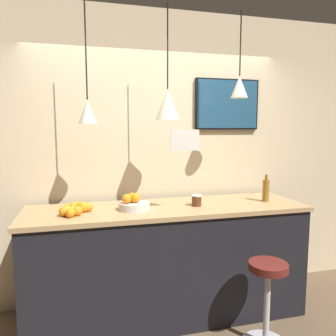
% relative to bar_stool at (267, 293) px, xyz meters
% --- Properties ---
extents(back_wall, '(8.00, 0.06, 2.90)m').
position_rel_bar_stool_xyz_m(back_wall, '(-0.65, 1.09, 1.01)').
color(back_wall, beige).
rests_on(back_wall, ground_plane).
extents(service_counter, '(2.52, 0.72, 1.04)m').
position_rel_bar_stool_xyz_m(service_counter, '(-0.65, 0.63, 0.08)').
color(service_counter, black).
rests_on(service_counter, ground_plane).
extents(bar_stool, '(0.37, 0.37, 0.70)m').
position_rel_bar_stool_xyz_m(bar_stool, '(0.00, 0.00, 0.00)').
color(bar_stool, '#B7B7BC').
rests_on(bar_stool, ground_plane).
extents(fruit_bowl, '(0.27, 0.27, 0.15)m').
position_rel_bar_stool_xyz_m(fruit_bowl, '(-0.97, 0.58, 0.65)').
color(fruit_bowl, beige).
rests_on(fruit_bowl, service_counter).
extents(orange_pile, '(0.27, 0.30, 0.09)m').
position_rel_bar_stool_xyz_m(orange_pile, '(-1.46, 0.58, 0.64)').
color(orange_pile, orange).
rests_on(orange_pile, service_counter).
extents(juice_bottle, '(0.06, 0.06, 0.26)m').
position_rel_bar_stool_xyz_m(juice_bottle, '(0.31, 0.58, 0.71)').
color(juice_bottle, olive).
rests_on(juice_bottle, service_counter).
extents(spread_jar, '(0.09, 0.09, 0.10)m').
position_rel_bar_stool_xyz_m(spread_jar, '(-0.39, 0.58, 0.65)').
color(spread_jar, '#562D19').
rests_on(spread_jar, service_counter).
extents(pendant_lamp_left, '(0.15, 0.15, 1.02)m').
position_rel_bar_stool_xyz_m(pendant_lamp_left, '(-1.33, 0.64, 1.44)').
color(pendant_lamp_left, black).
extents(pendant_lamp_middle, '(0.21, 0.21, 0.99)m').
position_rel_bar_stool_xyz_m(pendant_lamp_middle, '(-0.65, 0.64, 1.51)').
color(pendant_lamp_middle, black).
extents(pendant_lamp_right, '(0.16, 0.16, 0.78)m').
position_rel_bar_stool_xyz_m(pendant_lamp_right, '(0.03, 0.64, 1.68)').
color(pendant_lamp_right, black).
extents(mounted_tv, '(0.70, 0.04, 0.52)m').
position_rel_bar_stool_xyz_m(mounted_tv, '(0.10, 1.04, 1.55)').
color(mounted_tv, black).
extents(hanging_menu_board, '(0.24, 0.01, 0.17)m').
position_rel_bar_stool_xyz_m(hanging_menu_board, '(-0.58, 0.35, 1.20)').
color(hanging_menu_board, white).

